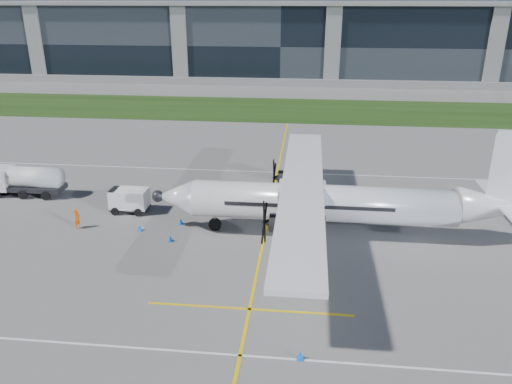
% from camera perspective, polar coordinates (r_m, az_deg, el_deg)
% --- Properties ---
extents(ground, '(400.00, 400.00, 0.00)m').
position_cam_1_polar(ground, '(72.37, 1.24, 8.08)').
color(ground, '#5F5C5A').
rests_on(ground, ground).
extents(grass_strip, '(400.00, 18.00, 0.04)m').
position_cam_1_polar(grass_strip, '(80.14, 1.74, 9.43)').
color(grass_strip, '#18330E').
rests_on(grass_strip, ground).
extents(terminal_building, '(120.00, 20.00, 15.00)m').
position_cam_1_polar(terminal_building, '(110.68, 3.15, 16.70)').
color(terminal_building, black).
rests_on(terminal_building, ground).
extents(tree_line, '(400.00, 6.00, 6.00)m').
position_cam_1_polar(tree_line, '(170.79, 4.29, 16.88)').
color(tree_line, black).
rests_on(tree_line, ground).
extents(pylon_west, '(9.00, 4.60, 30.00)m').
position_cam_1_polar(pylon_west, '(199.59, -20.66, 19.78)').
color(pylon_west, gray).
rests_on(pylon_west, ground).
extents(yellow_taxiway_centerline, '(0.20, 70.00, 0.01)m').
position_cam_1_polar(yellow_taxiway_centerline, '(43.64, 1.74, -1.21)').
color(yellow_taxiway_centerline, yellow).
rests_on(yellow_taxiway_centerline, ground).
extents(turboprop_aircraft, '(27.35, 28.36, 8.51)m').
position_cam_1_polar(turboprop_aircraft, '(36.55, 9.29, 1.03)').
color(turboprop_aircraft, white).
rests_on(turboprop_aircraft, ground).
extents(fuel_tanker_truck, '(7.11, 2.31, 2.67)m').
position_cam_1_polar(fuel_tanker_truck, '(49.67, -25.31, 1.17)').
color(fuel_tanker_truck, silver).
rests_on(fuel_tanker_truck, ground).
extents(baggage_tug, '(3.26, 1.95, 1.95)m').
position_cam_1_polar(baggage_tug, '(42.84, -14.25, -0.95)').
color(baggage_tug, white).
rests_on(baggage_tug, ground).
extents(ground_crew_person, '(0.65, 0.83, 1.84)m').
position_cam_1_polar(ground_crew_person, '(41.00, -19.78, -2.72)').
color(ground_crew_person, '#F25907').
rests_on(ground_crew_person, ground).
extents(safety_cone_nose_port, '(0.36, 0.36, 0.50)m').
position_cam_1_polar(safety_cone_nose_port, '(37.37, -9.77, -5.23)').
color(safety_cone_nose_port, blue).
rests_on(safety_cone_nose_port, ground).
extents(safety_cone_portwing, '(0.36, 0.36, 0.50)m').
position_cam_1_polar(safety_cone_portwing, '(26.18, 5.10, -18.06)').
color(safety_cone_portwing, blue).
rests_on(safety_cone_portwing, ground).
extents(safety_cone_stbdwing, '(0.36, 0.36, 0.50)m').
position_cam_1_polar(safety_cone_stbdwing, '(51.08, 5.20, 2.47)').
color(safety_cone_stbdwing, blue).
rests_on(safety_cone_stbdwing, ground).
extents(safety_cone_nose_stbd, '(0.36, 0.36, 0.50)m').
position_cam_1_polar(safety_cone_nose_stbd, '(39.94, -8.59, -3.32)').
color(safety_cone_nose_stbd, blue).
rests_on(safety_cone_nose_stbd, ground).
extents(safety_cone_fwd, '(0.36, 0.36, 0.50)m').
position_cam_1_polar(safety_cone_fwd, '(39.49, -13.14, -3.98)').
color(safety_cone_fwd, blue).
rests_on(safety_cone_fwd, ground).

